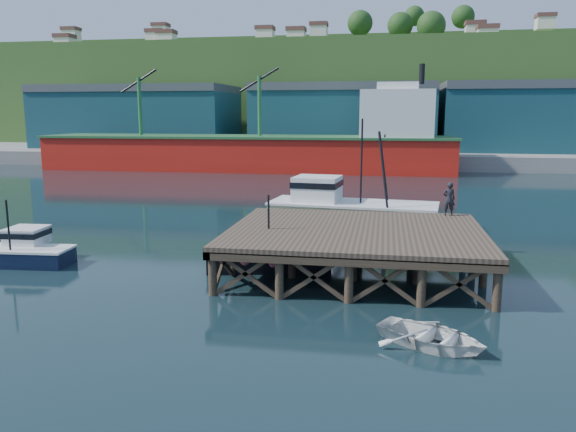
% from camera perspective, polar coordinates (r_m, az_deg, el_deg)
% --- Properties ---
extents(ground, '(300.00, 300.00, 0.00)m').
position_cam_1_polar(ground, '(28.37, -4.39, -5.08)').
color(ground, black).
rests_on(ground, ground).
extents(wharf, '(12.00, 10.00, 2.62)m').
position_cam_1_polar(wharf, '(26.93, 6.87, -1.72)').
color(wharf, brown).
rests_on(wharf, ground).
extents(far_quay, '(160.00, 40.00, 2.00)m').
position_cam_1_polar(far_quay, '(96.96, 5.84, 6.40)').
color(far_quay, gray).
rests_on(far_quay, ground).
extents(warehouse_left, '(32.00, 16.00, 9.00)m').
position_cam_1_polar(warehouse_left, '(100.60, -14.91, 9.39)').
color(warehouse_left, '#173F4D').
rests_on(warehouse_left, far_quay).
extents(warehouse_mid, '(28.00, 16.00, 9.00)m').
position_cam_1_polar(warehouse_mid, '(91.76, 5.68, 9.63)').
color(warehouse_mid, '#173F4D').
rests_on(warehouse_mid, far_quay).
extents(warehouse_right, '(30.00, 16.00, 9.00)m').
position_cam_1_polar(warehouse_right, '(94.40, 24.38, 8.79)').
color(warehouse_right, '#173F4D').
rests_on(warehouse_right, far_quay).
extents(cargo_ship, '(55.50, 10.00, 13.75)m').
position_cam_1_polar(cargo_ship, '(76.17, -1.74, 7.14)').
color(cargo_ship, red).
rests_on(cargo_ship, ground).
extents(hillside, '(220.00, 50.00, 22.00)m').
position_cam_1_polar(hillside, '(126.73, 6.92, 11.81)').
color(hillside, '#2D511E').
rests_on(hillside, ground).
extents(boat_navy, '(5.56, 3.10, 3.40)m').
position_cam_1_polar(boat_navy, '(31.69, -25.59, -3.17)').
color(boat_navy, black).
rests_on(boat_navy, ground).
extents(boat_black, '(6.42, 5.32, 3.75)m').
position_cam_1_polar(boat_black, '(27.95, -2.02, -3.84)').
color(boat_black, black).
rests_on(boat_black, ground).
extents(trawler, '(11.19, 5.08, 7.24)m').
position_cam_1_polar(trawler, '(36.88, 6.24, 0.85)').
color(trawler, beige).
rests_on(trawler, ground).
extents(dinghy, '(4.46, 4.05, 0.76)m').
position_cam_1_polar(dinghy, '(19.34, 14.35, -11.69)').
color(dinghy, white).
rests_on(dinghy, ground).
extents(dockworker, '(0.69, 0.48, 1.80)m').
position_cam_1_polar(dockworker, '(31.42, 16.03, 1.69)').
color(dockworker, black).
rests_on(dockworker, wharf).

